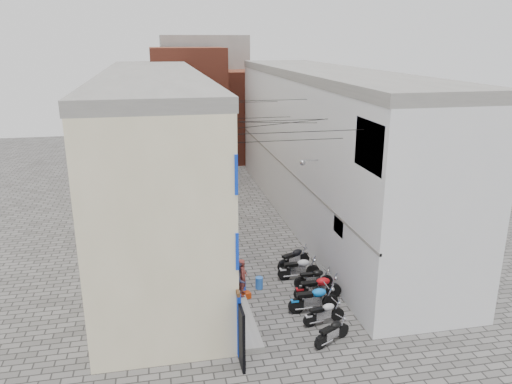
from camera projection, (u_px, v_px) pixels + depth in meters
ground at (308, 348)px, 17.96m from camera, size 90.00×90.00×0.00m
plinth at (210, 224)px, 29.70m from camera, size 0.90×26.00×0.25m
building_left at (156, 154)px, 27.81m from camera, size 5.10×27.00×9.00m
building_right at (326, 147)px, 29.76m from camera, size 5.94×26.00×9.00m
building_far_brick_left at (189, 109)px, 42.32m from camera, size 6.00×6.00×10.00m
building_far_brick_right at (243, 115)px, 45.45m from camera, size 5.00×6.00×8.00m
building_far_concrete at (205, 95)px, 48.18m from camera, size 8.00×5.00×11.00m
far_shopfront at (218, 158)px, 41.20m from camera, size 2.00×0.30×2.40m
overhead_wires at (263, 119)px, 23.02m from camera, size 5.80×13.02×1.32m
motorcycle_a at (332, 331)px, 18.12m from camera, size 1.78×1.26×0.99m
motorcycle_b at (324, 312)px, 19.34m from camera, size 1.82×0.83×1.01m
motorcycle_c at (314, 298)px, 20.20m from camera, size 2.12×0.70×1.22m
motorcycle_d at (318, 287)px, 21.12m from camera, size 2.10×0.67×1.21m
motorcycle_e at (314, 277)px, 22.15m from camera, size 1.80×0.61×1.03m
motorcycle_f at (299, 267)px, 22.98m from camera, size 1.99×0.65×1.15m
motorcycle_g at (294, 257)px, 24.05m from camera, size 2.04×1.40×1.14m
person_a at (243, 277)px, 20.94m from camera, size 0.55×0.69×1.64m
person_b at (238, 280)px, 20.68m from camera, size 0.77×0.91×1.64m
water_jug_near at (259, 283)px, 22.17m from camera, size 0.35×0.35×0.53m
water_jug_far at (243, 285)px, 22.02m from camera, size 0.33×0.33×0.45m
red_crate at (246, 295)px, 21.38m from camera, size 0.48×0.41×0.26m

